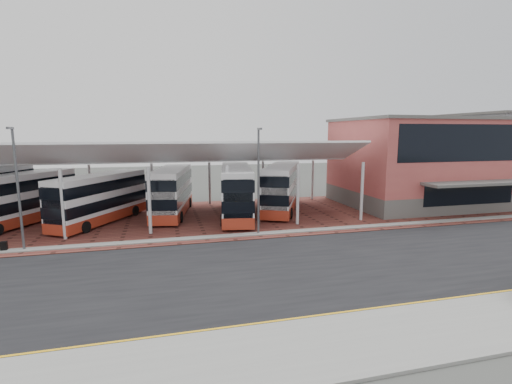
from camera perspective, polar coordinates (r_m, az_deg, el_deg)
The scene contains 17 objects.
ground at distance 22.28m, azimuth -0.48°, elevation -11.14°, with size 140.00×140.00×0.00m, color #3D3F3B.
road at distance 21.37m, azimuth 0.18°, elevation -12.01°, with size 120.00×14.00×0.02m, color black.
forecourt at distance 34.89m, azimuth -2.44°, elevation -3.65°, with size 72.00×16.00×0.06m, color brown.
sidewalk at distance 14.53m, azimuth 8.82°, elevation -22.69°, with size 120.00×4.00×0.14m, color gray.
north_kerb at distance 28.03m, azimuth -3.56°, elevation -6.75°, with size 120.00×0.80×0.14m, color gray.
yellow_line_near at distance 16.15m, azimuth 5.87°, elevation -19.32°, with size 120.00×0.12×0.01m, color yellow.
yellow_line_far at distance 16.40m, azimuth 5.48°, elevation -18.84°, with size 120.00×0.12×0.01m, color yellow.
canopy at distance 34.31m, azimuth -16.09°, elevation 5.53°, with size 37.00×11.63×7.07m.
terminal at distance 44.34m, azimuth 24.91°, elevation 4.28°, with size 18.40×14.40×9.25m.
lamp_west at distance 28.25m, azimuth -32.81°, elevation 0.83°, with size 0.16×0.90×8.07m.
lamp_east at distance 27.69m, azimuth 0.40°, elevation 2.14°, with size 0.16×0.90×8.07m.
bus_1 at distance 36.71m, azimuth -32.58°, elevation -0.99°, with size 7.10×10.34×4.31m.
bus_2 at distance 34.38m, azimuth -22.86°, elevation -0.98°, with size 7.17×9.87×4.17m.
bus_3 at distance 35.82m, azimuth -12.76°, elevation 0.08°, with size 4.44×10.95×4.40m.
bus_4 at distance 33.95m, azimuth -3.06°, elevation -0.02°, with size 4.45×11.46×4.61m.
bus_5 at distance 36.84m, azimuth 3.99°, elevation 0.62°, with size 6.94×11.01×4.52m.
suitcase at distance 29.47m, azimuth -34.29°, elevation -6.93°, with size 0.37×0.27×0.64m, color black.
Camera 1 is at (-5.03, -20.31, 7.68)m, focal length 26.00 mm.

